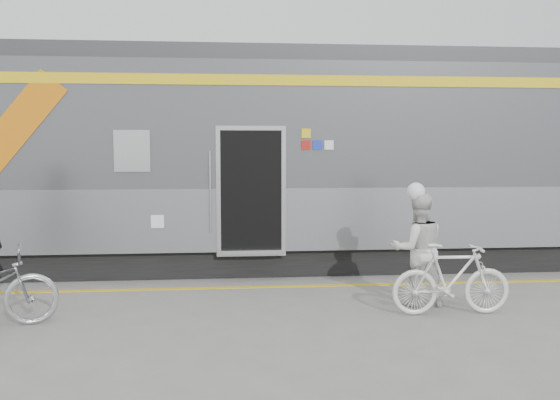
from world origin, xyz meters
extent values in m
plane|color=slate|center=(0.00, 0.00, 0.00)|extent=(90.00, 90.00, 0.00)
cube|color=black|center=(-1.87, 4.20, 0.25)|extent=(24.00, 2.70, 0.50)
cube|color=#9EA0A5|center=(-1.87, 4.20, 1.05)|extent=(24.00, 3.00, 1.10)
cube|color=#585B5F|center=(-1.87, 4.20, 2.70)|extent=(24.00, 3.00, 2.20)
cube|color=#38383A|center=(-1.87, 4.20, 3.95)|extent=(24.00, 2.64, 0.30)
cube|color=gold|center=(-1.87, 2.69, 3.45)|extent=(24.00, 0.02, 0.18)
cube|color=orange|center=(-3.67, 2.69, 2.50)|extent=(1.96, 0.01, 2.19)
cube|color=black|center=(-1.67, 2.69, 2.25)|extent=(0.55, 0.02, 0.65)
cube|color=black|center=(0.33, 2.90, 1.55)|extent=(1.05, 0.45, 2.10)
cube|color=silver|center=(0.33, 2.69, 1.55)|extent=(1.20, 0.02, 2.25)
cylinder|color=silver|center=(-0.37, 2.67, 1.55)|extent=(0.04, 0.04, 1.40)
cube|color=silver|center=(0.33, 2.65, 0.52)|extent=(1.05, 0.25, 0.06)
cube|color=gold|center=(1.28, 2.69, 2.55)|extent=(0.16, 0.01, 0.16)
cube|color=#A21A12|center=(1.28, 2.69, 2.35)|extent=(0.16, 0.01, 0.16)
cube|color=#1B2FB3|center=(1.48, 2.69, 2.35)|extent=(0.16, 0.01, 0.16)
cube|color=silver|center=(1.68, 2.69, 2.35)|extent=(0.16, 0.01, 0.16)
cube|color=silver|center=(-1.27, 2.69, 1.05)|extent=(0.22, 0.01, 0.22)
cube|color=gold|center=(0.00, 2.15, 0.00)|extent=(24.00, 0.12, 0.01)
imported|color=silver|center=(2.68, 0.86, 0.83)|extent=(0.81, 0.64, 1.65)
imported|color=silver|center=(2.98, 0.31, 0.50)|extent=(1.67, 0.49, 1.00)
sphere|color=white|center=(2.68, 0.86, 1.78)|extent=(0.26, 0.26, 0.26)
camera|label=1|loc=(-0.11, -7.47, 2.33)|focal=38.00mm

